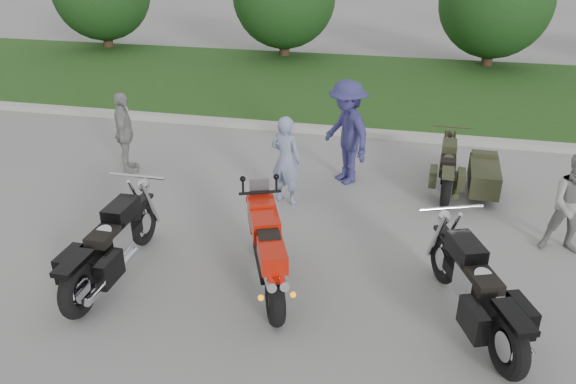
% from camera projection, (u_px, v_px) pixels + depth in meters
% --- Properties ---
extents(ground, '(80.00, 80.00, 0.00)m').
position_uv_depth(ground, '(272.00, 274.00, 7.93)').
color(ground, '#979792').
rests_on(ground, ground).
extents(curb, '(60.00, 0.30, 0.15)m').
position_uv_depth(curb, '(335.00, 131.00, 13.17)').
color(curb, '#AFACA5').
rests_on(curb, ground).
extents(grass_strip, '(60.00, 8.00, 0.14)m').
position_uv_depth(grass_strip, '(356.00, 86.00, 16.82)').
color(grass_strip, '#2A581E').
rests_on(grass_strip, ground).
extents(tree_mid_right, '(3.60, 3.60, 4.00)m').
position_uv_depth(tree_mid_right, '(496.00, 2.00, 18.03)').
color(tree_mid_right, '#3F2B1C').
rests_on(tree_mid_right, ground).
extents(sportbike_red, '(0.99, 2.09, 1.04)m').
position_uv_depth(sportbike_red, '(267.00, 250.00, 7.37)').
color(sportbike_red, black).
rests_on(sportbike_red, ground).
extents(cruiser_left, '(0.41, 2.52, 0.97)m').
position_uv_depth(cruiser_left, '(110.00, 249.00, 7.61)').
color(cruiser_left, black).
rests_on(cruiser_left, ground).
extents(cruiser_right, '(1.09, 2.40, 0.97)m').
position_uv_depth(cruiser_right, '(478.00, 293.00, 6.70)').
color(cruiser_right, black).
rests_on(cruiser_right, ground).
extents(cruiser_sidecar, '(1.09, 2.14, 0.82)m').
position_uv_depth(cruiser_sidecar, '(469.00, 174.00, 10.15)').
color(cruiser_sidecar, black).
rests_on(cruiser_sidecar, ground).
extents(person_stripe, '(0.67, 0.54, 1.59)m').
position_uv_depth(person_stripe, '(286.00, 160.00, 9.66)').
color(person_stripe, '#7F8BAD').
rests_on(person_stripe, ground).
extents(person_grey, '(0.79, 0.62, 1.57)m').
position_uv_depth(person_grey, '(575.00, 205.00, 8.16)').
color(person_grey, gray).
rests_on(person_grey, ground).
extents(person_denim, '(1.37, 1.44, 1.96)m').
position_uv_depth(person_denim, '(347.00, 132.00, 10.39)').
color(person_denim, navy).
rests_on(person_denim, ground).
extents(person_back, '(0.73, 1.02, 1.60)m').
position_uv_depth(person_back, '(125.00, 133.00, 10.88)').
color(person_back, '#979892').
rests_on(person_back, ground).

